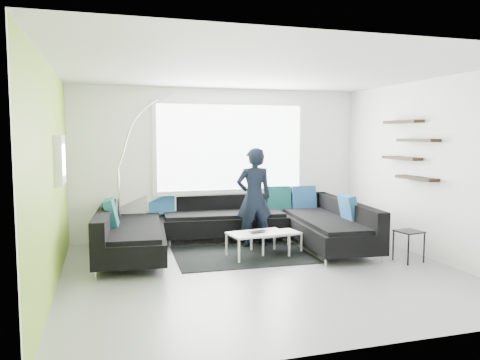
{
  "coord_description": "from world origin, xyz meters",
  "views": [
    {
      "loc": [
        -2.14,
        -6.1,
        1.93
      ],
      "look_at": [
        -0.08,
        0.9,
        1.23
      ],
      "focal_mm": 35.0,
      "sensor_mm": 36.0,
      "label": 1
    }
  ],
  "objects_px": {
    "arc_lamp": "(118,168)",
    "person": "(254,198)",
    "sectional_sofa": "(232,227)",
    "side_table": "(408,246)",
    "coffee_table": "(267,242)",
    "laptop": "(259,232)"
  },
  "relations": [
    {
      "from": "coffee_table",
      "to": "laptop",
      "type": "distance_m",
      "value": 0.32
    },
    {
      "from": "arc_lamp",
      "to": "side_table",
      "type": "bearing_deg",
      "value": -42.64
    },
    {
      "from": "sectional_sofa",
      "to": "laptop",
      "type": "bearing_deg",
      "value": -55.09
    },
    {
      "from": "side_table",
      "to": "sectional_sofa",
      "type": "bearing_deg",
      "value": 149.41
    },
    {
      "from": "sectional_sofa",
      "to": "side_table",
      "type": "relative_size",
      "value": 9.37
    },
    {
      "from": "coffee_table",
      "to": "laptop",
      "type": "bearing_deg",
      "value": -149.62
    },
    {
      "from": "sectional_sofa",
      "to": "side_table",
      "type": "bearing_deg",
      "value": -25.45
    },
    {
      "from": "sectional_sofa",
      "to": "person",
      "type": "height_order",
      "value": "person"
    },
    {
      "from": "arc_lamp",
      "to": "sectional_sofa",
      "type": "bearing_deg",
      "value": -39.66
    },
    {
      "from": "person",
      "to": "sectional_sofa",
      "type": "bearing_deg",
      "value": 23.63
    },
    {
      "from": "coffee_table",
      "to": "arc_lamp",
      "type": "distance_m",
      "value": 2.85
    },
    {
      "from": "side_table",
      "to": "arc_lamp",
      "type": "bearing_deg",
      "value": 151.54
    },
    {
      "from": "person",
      "to": "laptop",
      "type": "height_order",
      "value": "person"
    },
    {
      "from": "arc_lamp",
      "to": "laptop",
      "type": "height_order",
      "value": "arc_lamp"
    },
    {
      "from": "coffee_table",
      "to": "side_table",
      "type": "height_order",
      "value": "side_table"
    },
    {
      "from": "arc_lamp",
      "to": "person",
      "type": "relative_size",
      "value": 1.6
    },
    {
      "from": "arc_lamp",
      "to": "coffee_table",
      "type": "bearing_deg",
      "value": -42.44
    },
    {
      "from": "person",
      "to": "laptop",
      "type": "relative_size",
      "value": 5.08
    },
    {
      "from": "person",
      "to": "arc_lamp",
      "type": "bearing_deg",
      "value": -15.88
    },
    {
      "from": "side_table",
      "to": "coffee_table",
      "type": "bearing_deg",
      "value": 151.29
    },
    {
      "from": "coffee_table",
      "to": "side_table",
      "type": "relative_size",
      "value": 2.48
    },
    {
      "from": "coffee_table",
      "to": "side_table",
      "type": "xyz_separation_m",
      "value": [
        1.91,
        -1.05,
        0.05
      ]
    }
  ]
}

